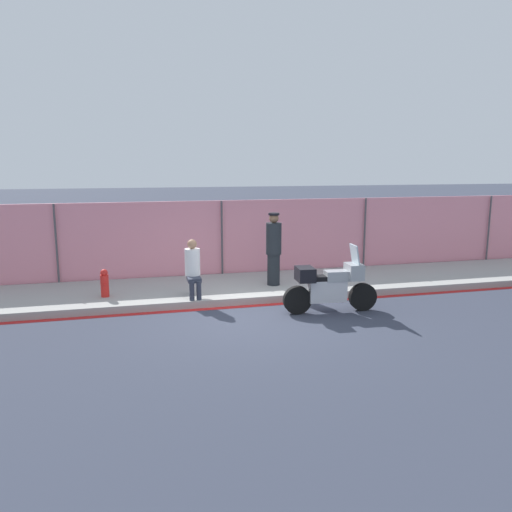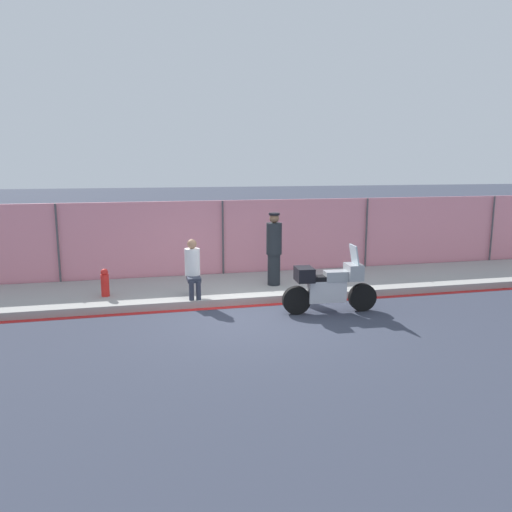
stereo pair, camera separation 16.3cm
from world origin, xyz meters
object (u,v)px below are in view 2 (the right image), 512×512
object	(u,v)px
officer_standing	(274,248)
person_seated_on_curb	(193,265)
motorcycle	(329,286)
fire_hydrant	(105,283)

from	to	relation	value
officer_standing	person_seated_on_curb	distance (m)	2.21
motorcycle	officer_standing	world-z (taller)	officer_standing
motorcycle	officer_standing	xyz separation A→B (m)	(-0.68, 2.04, 0.51)
person_seated_on_curb	fire_hydrant	distance (m)	2.08
person_seated_on_curb	motorcycle	bearing A→B (deg)	-27.13
motorcycle	person_seated_on_curb	xyz separation A→B (m)	(-2.79, 1.43, 0.31)
officer_standing	motorcycle	bearing A→B (deg)	-71.46
motorcycle	fire_hydrant	bearing A→B (deg)	162.53
officer_standing	fire_hydrant	xyz separation A→B (m)	(-4.10, -0.17, -0.62)
motorcycle	person_seated_on_curb	distance (m)	3.15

